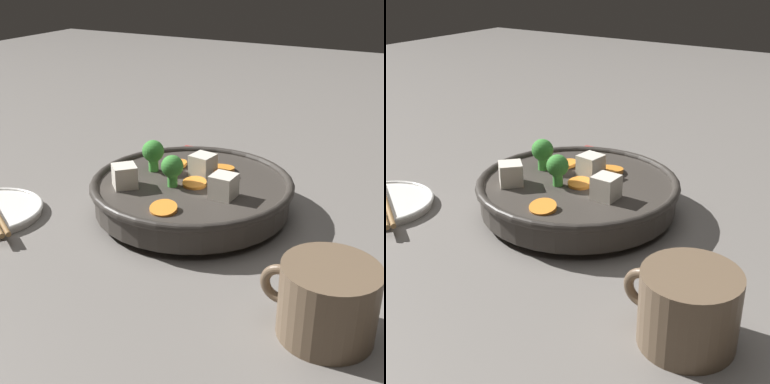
# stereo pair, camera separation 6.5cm
# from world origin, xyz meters

# --- Properties ---
(ground_plane) EXTENTS (3.00, 3.00, 0.00)m
(ground_plane) POSITION_xyz_m (0.00, 0.00, 0.00)
(ground_plane) COLOR slate
(stirfry_bowl) EXTENTS (0.28, 0.28, 0.09)m
(stirfry_bowl) POSITION_xyz_m (0.00, 0.00, 0.03)
(stirfry_bowl) COLOR #38332D
(stirfry_bowl) RESTS_ON ground_plane
(dark_mug) EXTENTS (0.12, 0.09, 0.08)m
(dark_mug) POSITION_xyz_m (-0.24, 0.17, 0.04)
(dark_mug) COLOR brown
(dark_mug) RESTS_ON ground_plane
(napkin) EXTENTS (0.11, 0.08, 0.00)m
(napkin) POSITION_xyz_m (0.09, -0.21, 0.00)
(napkin) COLOR #A33833
(napkin) RESTS_ON ground_plane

